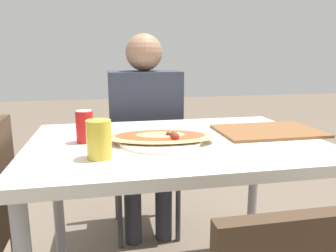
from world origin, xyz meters
name	(u,v)px	position (x,y,z in m)	size (l,w,h in m)	color
dining_table	(176,159)	(0.00, 0.00, 0.68)	(1.15, 0.80, 0.76)	silver
chair_far_seated	(144,151)	(-0.04, 0.73, 0.50)	(0.40, 0.40, 0.87)	#3F2D1E
person_seated	(145,121)	(-0.04, 0.62, 0.72)	(0.41, 0.27, 1.21)	#2D2D38
pizza_main	(161,138)	(-0.07, -0.03, 0.78)	(0.45, 0.32, 0.05)	white
soda_can	(85,127)	(-0.35, 0.03, 0.82)	(0.07, 0.07, 0.12)	red
drink_glass	(99,139)	(-0.30, -0.18, 0.82)	(0.08, 0.08, 0.13)	gold
serving_tray	(268,131)	(0.42, 0.05, 0.77)	(0.43, 0.30, 0.01)	brown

